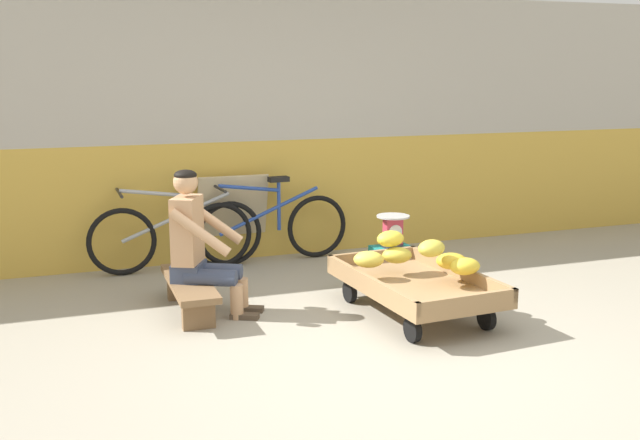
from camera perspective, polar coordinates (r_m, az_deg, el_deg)
The scene contains 12 objects.
ground_plane at distance 5.05m, azimuth 6.20°, elevation -10.60°, with size 80.00×80.00×0.00m, color gray.
back_wall at distance 7.65m, azimuth -4.17°, elevation 7.12°, with size 16.00×0.30×2.63m.
banana_cart at distance 5.86m, azimuth 7.25°, elevation -4.98°, with size 0.93×1.49×0.36m.
banana_pile at distance 5.88m, azimuth 7.40°, elevation -2.65°, with size 0.87×0.76×0.26m.
low_bench at distance 5.97m, azimuth -9.95°, elevation -5.17°, with size 0.32×1.10×0.27m.
vendor_seated at distance 5.85m, azimuth -9.25°, elevation -1.76°, with size 0.74×0.64×1.14m.
plastic_crate at distance 6.87m, azimuth 5.54°, elevation -3.27°, with size 0.36×0.28×0.30m.
weighing_scale at distance 6.80m, azimuth 5.59°, elevation -0.80°, with size 0.30×0.30×0.29m.
bicycle_near_left at distance 7.20m, azimuth -10.91°, elevation -1.08°, with size 1.66×0.48×0.86m.
bicycle_far_left at distance 7.40m, azimuth -3.90°, elevation -0.58°, with size 1.66×0.48×0.86m.
sign_board at distance 7.49m, azimuth -6.73°, elevation 0.17°, with size 0.70×0.25×0.88m.
shopping_bag at distance 6.61m, azimuth 7.74°, elevation -4.19°, with size 0.18×0.12×0.24m, color #D13D4C.
Camera 1 is at (-2.11, -4.18, 1.89)m, focal length 41.89 mm.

